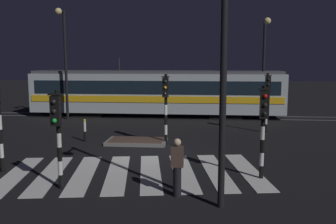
{
  "coord_description": "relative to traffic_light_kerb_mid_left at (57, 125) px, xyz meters",
  "views": [
    {
      "loc": [
        2.42,
        -15.18,
        3.89
      ],
      "look_at": [
        0.64,
        2.79,
        1.4
      ],
      "focal_mm": 39.25,
      "sensor_mm": 36.0,
      "label": 1
    }
  ],
  "objects": [
    {
      "name": "street_lamp_trackside_right",
      "position": [
        8.22,
        13.99,
        2.23
      ],
      "size": [
        0.44,
        1.21,
        6.6
      ],
      "color": "black",
      "rests_on": "ground"
    },
    {
      "name": "street_lamp_trackside_left",
      "position": [
        -4.86,
        13.22,
        2.58
      ],
      "size": [
        0.44,
        1.21,
        7.24
      ],
      "color": "black",
      "rests_on": "ground"
    },
    {
      "name": "ground_plane",
      "position": [
        1.95,
        4.74,
        -2.0
      ],
      "size": [
        120.0,
        120.0,
        0.0
      ],
      "primitive_type": "plane",
      "color": "black"
    },
    {
      "name": "pedestrian_waiting_at_kerb",
      "position": [
        3.62,
        -0.2,
        -1.13
      ],
      "size": [
        0.36,
        0.24,
        1.71
      ],
      "color": "black",
      "rests_on": "ground"
    },
    {
      "name": "crosswalk_zebra",
      "position": [
        1.95,
        1.86,
        -1.99
      ],
      "size": [
        9.44,
        5.85,
        0.02
      ],
      "color": "silver",
      "rests_on": "ground"
    },
    {
      "name": "traffic_light_median_centre",
      "position": [
        2.6,
        6.35,
        0.18
      ],
      "size": [
        0.36,
        0.42,
        3.31
      ],
      "color": "black",
      "rests_on": "ground"
    },
    {
      "name": "traffic_light_kerb_mid_left",
      "position": [
        0.0,
        0.0,
        0.0
      ],
      "size": [
        0.36,
        0.42,
        3.04
      ],
      "color": "black",
      "rests_on": "ground"
    },
    {
      "name": "rail_near",
      "position": [
        1.95,
        14.56,
        -1.99
      ],
      "size": [
        80.0,
        0.12,
        0.03
      ],
      "primitive_type": "cube",
      "color": "#59595E",
      "rests_on": "ground"
    },
    {
      "name": "traffic_island",
      "position": [
        1.18,
        6.56,
        -1.92
      ],
      "size": [
        2.84,
        1.61,
        0.18
      ],
      "color": "slate",
      "rests_on": "ground"
    },
    {
      "name": "bollard_island_edge",
      "position": [
        -1.42,
        6.72,
        -1.45
      ],
      "size": [
        0.12,
        0.12,
        1.11
      ],
      "color": "black",
      "rests_on": "ground"
    },
    {
      "name": "traffic_light_corner_near_right",
      "position": [
        6.3,
        1.58,
        0.05
      ],
      "size": [
        0.36,
        0.42,
        3.12
      ],
      "color": "black",
      "rests_on": "ground"
    },
    {
      "name": "traffic_light_corner_far_right",
      "position": [
        7.78,
        9.81,
        0.15
      ],
      "size": [
        0.36,
        0.42,
        3.27
      ],
      "color": "black",
      "rests_on": "ground"
    },
    {
      "name": "street_lamp_near_kerb",
      "position": [
        4.85,
        -1.16,
        2.34
      ],
      "size": [
        0.44,
        1.21,
        6.8
      ],
      "color": "black",
      "rests_on": "ground"
    },
    {
      "name": "rail_far",
      "position": [
        1.95,
        16.0,
        -1.99
      ],
      "size": [
        80.0,
        0.12,
        0.03
      ],
      "primitive_type": "cube",
      "color": "#59595E",
      "rests_on": "ground"
    },
    {
      "name": "tram",
      "position": [
        0.99,
        15.27,
        -0.25
      ],
      "size": [
        17.81,
        2.58,
        4.15
      ],
      "color": "#B2BCC1",
      "rests_on": "ground"
    }
  ]
}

